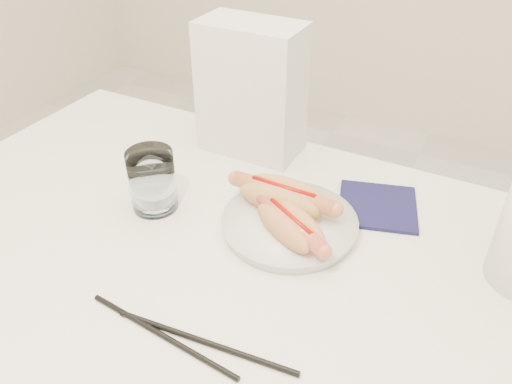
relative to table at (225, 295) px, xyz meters
The scene contains 9 objects.
table is the anchor object (origin of this frame).
plate 0.15m from the table, 68.58° to the left, with size 0.21×0.21×0.02m, color silver.
hotdog_left 0.18m from the table, 80.75° to the left, with size 0.18×0.07×0.05m.
hotdog_right 0.15m from the table, 54.92° to the left, with size 0.15×0.12×0.04m.
water_glass 0.22m from the table, 157.89° to the left, with size 0.08×0.08×0.11m, color white.
chopstick_near 0.15m from the table, 68.57° to the right, with size 0.01×0.01×0.25m, color black.
chopstick_far 0.16m from the table, 91.19° to the right, with size 0.01×0.01×0.24m, color black.
napkin_box 0.39m from the table, 111.63° to the left, with size 0.19×0.11×0.25m, color silver.
navy_napkin 0.30m from the table, 57.68° to the left, with size 0.13×0.13×0.01m, color #14133B.
Camera 1 is at (0.30, -0.47, 1.28)m, focal length 36.15 mm.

